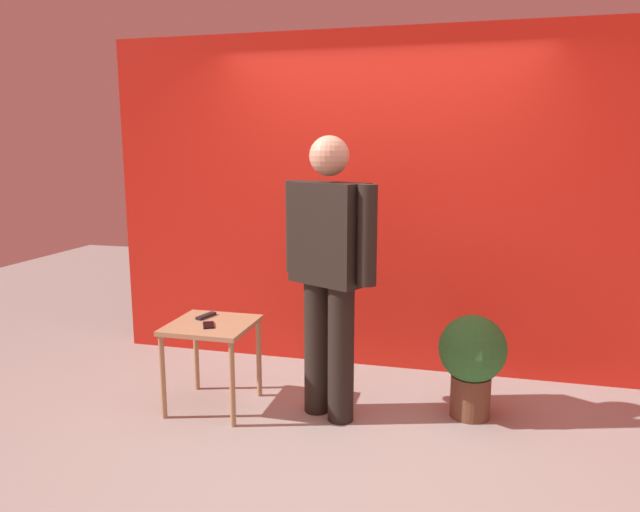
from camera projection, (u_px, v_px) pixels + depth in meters
ground_plane at (340, 442)px, 3.57m from camera, size 12.00×12.00×0.00m
back_wall_red at (379, 204)px, 4.63m from camera, size 4.41×0.12×2.63m
standing_person at (329, 264)px, 3.74m from camera, size 0.69×0.44×1.83m
side_table at (212, 336)px, 3.96m from camera, size 0.55×0.55×0.60m
cell_phone at (209, 325)px, 3.88m from camera, size 0.13×0.16×0.01m
tv_remote at (206, 316)px, 4.08m from camera, size 0.09×0.18×0.02m
potted_plant at (472, 357)px, 3.84m from camera, size 0.44×0.44×0.69m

